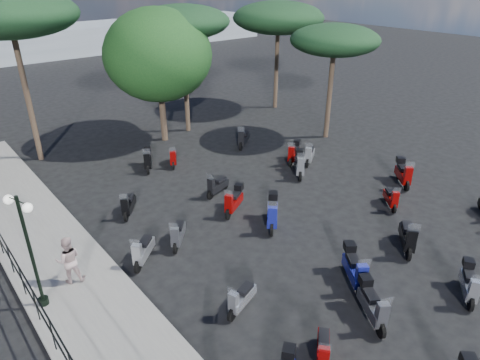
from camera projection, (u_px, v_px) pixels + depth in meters
ground at (286, 254)px, 15.24m from camera, size 120.00×120.00×0.00m
sidewalk at (74, 286)px, 13.58m from camera, size 3.00×30.00×0.15m
railing at (27, 287)px, 12.33m from camera, size 0.04×26.04×1.10m
lamp_post_1 at (29, 246)px, 11.84m from camera, size 0.53×1.04×3.67m
pedestrian_far at (69, 260)px, 13.36m from camera, size 0.95×0.84×1.62m
scooter_2 at (323, 350)px, 10.88m from camera, size 1.22×1.03×1.20m
scooter_3 at (241, 299)px, 12.58m from camera, size 1.45×0.69×1.20m
scooter_4 at (143, 251)px, 14.62m from camera, size 1.32×1.17×1.32m
scooter_5 at (128, 205)px, 17.50m from camera, size 1.06×1.26×1.24m
scooter_8 at (354, 269)px, 13.61m from camera, size 1.21×1.57×1.44m
scooter_9 at (178, 234)px, 15.57m from camera, size 1.15×1.22×1.26m
scooter_10 at (234, 201)px, 17.66m from camera, size 1.52×1.01×1.34m
scooter_11 at (173, 158)px, 21.88m from camera, size 0.91×1.34×1.21m
scooter_13 at (469, 284)px, 13.06m from camera, size 1.43×1.06×1.30m
scooter_14 at (373, 305)px, 12.18m from camera, size 1.08×1.55×1.38m
scooter_15 at (272, 213)px, 16.67m from camera, size 1.44×1.46×1.49m
scooter_16 at (217, 186)px, 19.05m from camera, size 1.51×0.68×1.24m
scooter_17 at (148, 160)px, 21.46m from camera, size 1.01×1.54×1.36m
scooter_20 at (407, 237)px, 15.26m from camera, size 1.52×1.27×1.48m
scooter_21 at (391, 198)px, 18.05m from camera, size 1.03×1.20×1.19m
scooter_22 at (299, 165)px, 20.80m from camera, size 1.37×1.48×1.46m
scooter_23 at (294, 153)px, 22.23m from camera, size 1.51×1.00×1.33m
scooter_27 at (403, 174)px, 19.91m from camera, size 1.35×1.46×1.45m
scooter_28 at (309, 155)px, 22.11m from camera, size 1.45×1.03×1.33m
scooter_29 at (243, 139)px, 24.15m from camera, size 1.48×1.15×1.40m
broadleaf_tree at (158, 55)px, 23.17m from camera, size 5.88×5.88×7.40m
pine_0 at (182, 22)px, 23.96m from camera, size 5.37×5.37×7.38m
pine_1 at (278, 18)px, 28.55m from camera, size 6.12×6.12×7.23m
pine_2 at (9, 14)px, 19.56m from camera, size 6.27×6.27×8.35m
pine_3 at (335, 40)px, 23.30m from camera, size 4.92×4.92×6.48m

